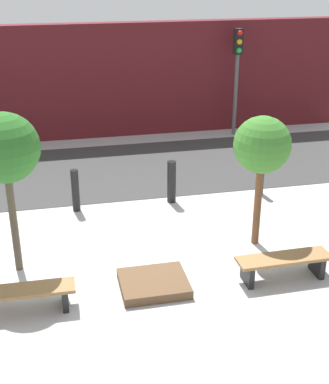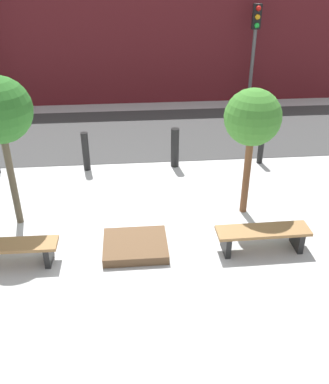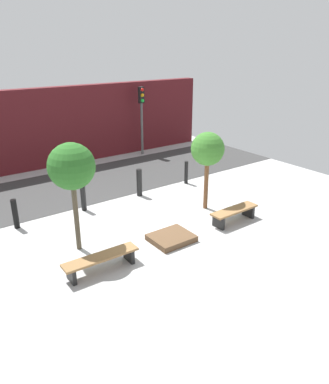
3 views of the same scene
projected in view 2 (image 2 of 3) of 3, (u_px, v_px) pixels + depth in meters
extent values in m
plane|color=#ADADAD|center=(134.00, 223.00, 8.79)|extent=(18.00, 18.00, 0.00)
cube|color=#383838|center=(130.00, 133.00, 13.04)|extent=(18.00, 4.16, 0.01)
cube|color=#511419|center=(126.00, 52.00, 14.94)|extent=(16.20, 0.50, 3.54)
cube|color=black|center=(49.00, 253.00, 7.63)|extent=(0.11, 0.43, 0.37)
cube|color=olive|center=(1.00, 246.00, 7.47)|extent=(1.95, 0.46, 0.06)
cube|color=black|center=(226.00, 243.00, 7.87)|extent=(0.11, 0.45, 0.39)
cube|color=black|center=(297.00, 239.00, 7.99)|extent=(0.11, 0.45, 0.39)
cube|color=olive|center=(263.00, 231.00, 7.82)|extent=(1.73, 0.48, 0.06)
cube|color=brown|center=(135.00, 246.00, 7.98)|extent=(1.19, 1.01, 0.17)
cylinder|color=#4D4332|center=(12.00, 178.00, 8.33)|extent=(0.14, 0.14, 2.06)
cylinder|color=brown|center=(247.00, 173.00, 8.76)|extent=(0.15, 0.15, 1.81)
sphere|color=#3B7B2C|center=(253.00, 117.00, 8.16)|extent=(1.11, 1.11, 1.11)
cylinder|color=black|center=(86.00, 151.00, 10.69)|extent=(0.17, 0.17, 1.00)
cylinder|color=black|center=(175.00, 148.00, 10.85)|extent=(0.21, 0.21, 1.03)
cylinder|color=black|center=(261.00, 146.00, 11.05)|extent=(0.15, 0.15, 0.93)
cylinder|color=#545454|center=(253.00, 57.00, 14.60)|extent=(0.12, 0.12, 3.37)
cube|color=black|center=(257.00, 17.00, 13.96)|extent=(0.28, 0.16, 0.78)
sphere|color=red|center=(259.00, 8.00, 13.74)|extent=(0.17, 0.17, 0.17)
sphere|color=orange|center=(258.00, 17.00, 13.86)|extent=(0.17, 0.17, 0.17)
sphere|color=green|center=(257.00, 25.00, 13.99)|extent=(0.17, 0.17, 0.17)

